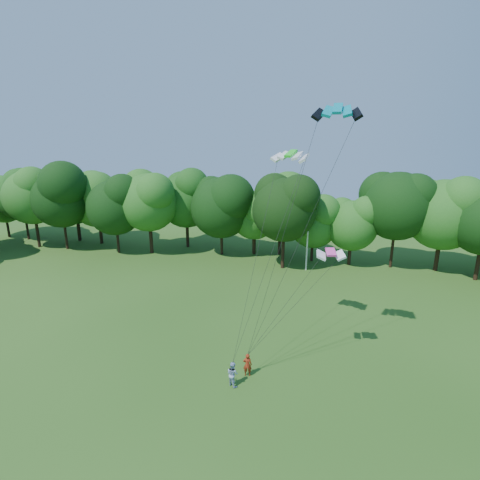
# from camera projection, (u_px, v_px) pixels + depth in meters

# --- Properties ---
(ground) EXTENTS (160.00, 160.00, 0.00)m
(ground) POSITION_uv_depth(u_px,v_px,m) (153.00, 464.00, 20.33)
(ground) COLOR #255116
(ground) RESTS_ON ground
(utility_pole) EXTENTS (1.69, 0.26, 8.46)m
(utility_pole) POSITION_uv_depth(u_px,v_px,m) (307.00, 238.00, 48.31)
(utility_pole) COLOR silver
(utility_pole) RESTS_ON ground
(kite_flyer_left) EXTENTS (0.71, 0.51, 1.80)m
(kite_flyer_left) POSITION_uv_depth(u_px,v_px,m) (247.00, 365.00, 27.56)
(kite_flyer_left) COLOR #A42D15
(kite_flyer_left) RESTS_ON ground
(kite_flyer_right) EXTENTS (1.13, 1.07, 1.84)m
(kite_flyer_right) POSITION_uv_depth(u_px,v_px,m) (233.00, 374.00, 26.47)
(kite_flyer_right) COLOR #99ADD5
(kite_flyer_right) RESTS_ON ground
(kite_teal) EXTENTS (3.03, 1.47, 0.78)m
(kite_teal) POSITION_uv_depth(u_px,v_px,m) (338.00, 109.00, 23.88)
(kite_teal) COLOR #058B9E
(kite_teal) RESTS_ON ground
(kite_green) EXTENTS (2.99, 2.08, 0.57)m
(kite_green) POSITION_uv_depth(u_px,v_px,m) (291.00, 153.00, 27.99)
(kite_green) COLOR #22E625
(kite_green) RESTS_ON ground
(kite_pink) EXTENTS (2.16, 1.36, 0.43)m
(kite_pink) POSITION_uv_depth(u_px,v_px,m) (331.00, 252.00, 26.72)
(kite_pink) COLOR #FF46AE
(kite_pink) RESTS_ON ground
(tree_back_west) EXTENTS (7.18, 7.18, 10.44)m
(tree_back_west) POSITION_uv_depth(u_px,v_px,m) (75.00, 202.00, 61.46)
(tree_back_west) COLOR #2F2212
(tree_back_west) RESTS_ON ground
(tree_back_center) EXTENTS (9.10, 9.10, 13.24)m
(tree_back_center) POSITION_uv_depth(u_px,v_px,m) (284.00, 207.00, 48.01)
(tree_back_center) COLOR black
(tree_back_center) RESTS_ON ground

